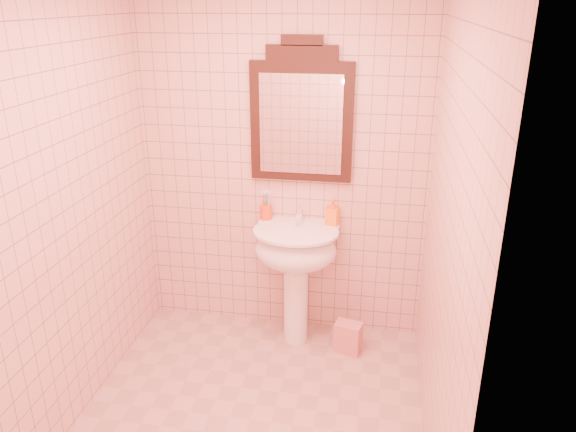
% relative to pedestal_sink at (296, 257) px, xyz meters
% --- Properties ---
extents(floor, '(2.20, 2.20, 0.00)m').
position_rel_pedestal_sink_xyz_m(floor, '(-0.13, -0.87, -0.66)').
color(floor, tan).
rests_on(floor, ground).
extents(back_wall, '(2.00, 0.02, 2.50)m').
position_rel_pedestal_sink_xyz_m(back_wall, '(-0.13, 0.23, 0.59)').
color(back_wall, '#DBA899').
rests_on(back_wall, floor).
extents(pedestal_sink, '(0.58, 0.58, 0.86)m').
position_rel_pedestal_sink_xyz_m(pedestal_sink, '(0.00, 0.00, 0.00)').
color(pedestal_sink, white).
rests_on(pedestal_sink, floor).
extents(faucet, '(0.04, 0.16, 0.11)m').
position_rel_pedestal_sink_xyz_m(faucet, '(0.00, 0.14, 0.26)').
color(faucet, white).
rests_on(faucet, pedestal_sink).
extents(mirror, '(0.68, 0.06, 0.95)m').
position_rel_pedestal_sink_xyz_m(mirror, '(0.00, 0.20, 0.93)').
color(mirror, black).
rests_on(mirror, back_wall).
extents(toothbrush_cup, '(0.08, 0.08, 0.19)m').
position_rel_pedestal_sink_xyz_m(toothbrush_cup, '(-0.24, 0.16, 0.26)').
color(toothbrush_cup, '#E74513').
rests_on(toothbrush_cup, pedestal_sink).
extents(soap_dispenser, '(0.10, 0.10, 0.18)m').
position_rel_pedestal_sink_xyz_m(soap_dispenser, '(0.23, 0.14, 0.29)').
color(soap_dispenser, orange).
rests_on(soap_dispenser, pedestal_sink).
extents(towel, '(0.20, 0.16, 0.22)m').
position_rel_pedestal_sink_xyz_m(towel, '(0.38, -0.08, -0.55)').
color(towel, '#CA7877').
rests_on(towel, floor).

